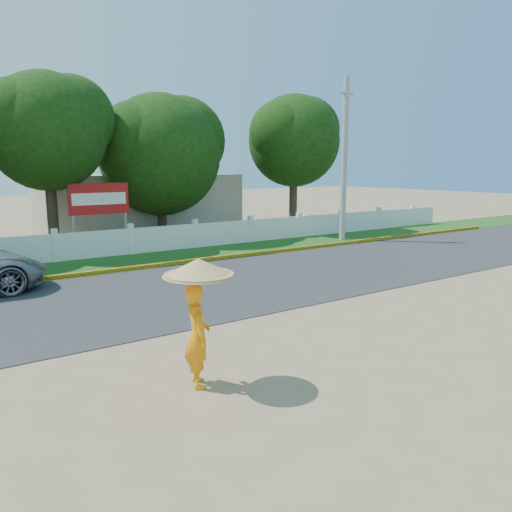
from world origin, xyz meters
The scene contains 10 objects.
ground centered at (0.00, 0.00, 0.00)m, with size 120.00×120.00×0.00m, color #9E8460.
road centered at (0.00, 4.50, 0.01)m, with size 60.00×7.00×0.02m, color #38383A.
grass_verge centered at (0.00, 9.75, 0.01)m, with size 60.00×3.50×0.03m, color #2D601E.
curb centered at (0.00, 8.05, 0.08)m, with size 40.00×0.18×0.16m, color yellow.
fence centered at (0.00, 11.20, 0.55)m, with size 40.00×0.10×1.10m, color silver.
building_near centered at (3.00, 18.00, 1.60)m, with size 10.00×6.00×3.20m, color #B7AD99.
utility_pole centered at (10.12, 9.17, 3.92)m, with size 0.28×0.28×7.83m, color #989895.
monk_with_parasol centered at (-3.63, -1.62, 1.41)m, with size 1.19×1.19×2.16m.
billboard centered at (-0.89, 12.30, 2.14)m, with size 2.50×0.13×2.95m.
tree_row centered at (-3.94, 13.88, 4.81)m, with size 29.74×6.74×8.48m.
Camera 1 is at (-7.32, -8.65, 3.62)m, focal length 35.00 mm.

